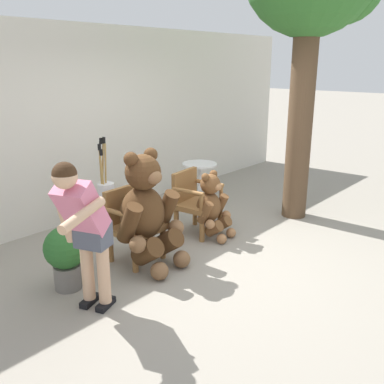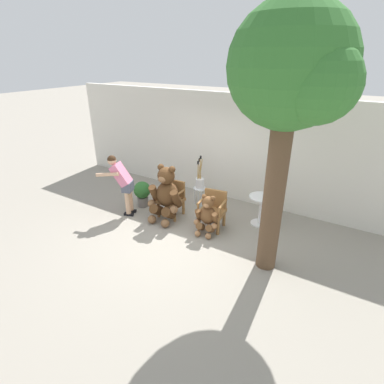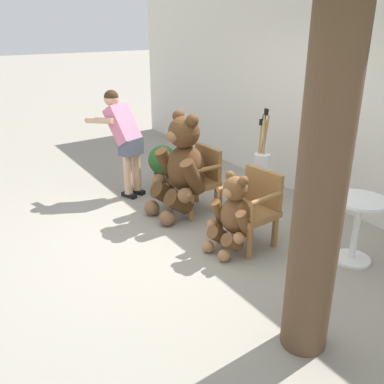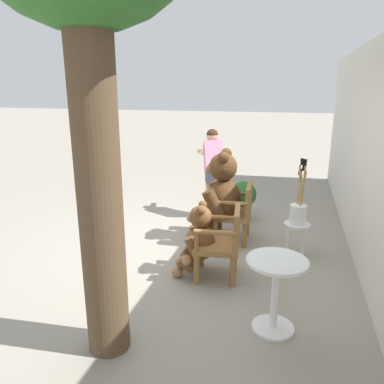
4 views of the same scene
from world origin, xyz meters
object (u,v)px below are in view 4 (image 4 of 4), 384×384
(wooden_chair_right, at_px, (222,241))
(white_stool, at_px, (297,231))
(person_visitor, at_px, (214,166))
(brush_bucket, at_px, (298,210))
(teddy_bear_small, at_px, (198,240))
(wooden_chair_left, at_px, (237,211))
(teddy_bear_large, at_px, (220,197))
(round_side_table, at_px, (276,287))
(potted_plant, at_px, (243,198))

(wooden_chair_right, relative_size, white_stool, 1.87)
(wooden_chair_right, relative_size, person_visitor, 0.57)
(white_stool, xyz_separation_m, brush_bucket, (-0.00, 0.00, 0.29))
(teddy_bear_small, distance_m, person_visitor, 2.25)
(wooden_chair_left, bearing_deg, wooden_chair_right, -0.02)
(teddy_bear_large, bearing_deg, round_side_table, 24.71)
(teddy_bear_large, bearing_deg, wooden_chair_left, 91.34)
(brush_bucket, bearing_deg, teddy_bear_large, -104.13)
(potted_plant, bearing_deg, wooden_chair_right, 0.68)
(wooden_chair_right, distance_m, person_visitor, 2.29)
(teddy_bear_large, height_order, brush_bucket, teddy_bear_large)
(wooden_chair_right, distance_m, round_side_table, 1.12)
(potted_plant, bearing_deg, white_stool, 36.02)
(wooden_chair_right, relative_size, teddy_bear_small, 0.95)
(teddy_bear_large, height_order, potted_plant, teddy_bear_large)
(teddy_bear_small, height_order, round_side_table, teddy_bear_small)
(wooden_chair_left, distance_m, potted_plant, 0.93)
(white_stool, bearing_deg, brush_bucket, 145.44)
(teddy_bear_large, relative_size, round_side_table, 1.89)
(teddy_bear_large, relative_size, brush_bucket, 1.54)
(person_visitor, distance_m, potted_plant, 0.76)
(wooden_chair_left, height_order, white_stool, wooden_chair_left)
(wooden_chair_right, relative_size, potted_plant, 1.26)
(brush_bucket, distance_m, potted_plant, 1.52)
(teddy_bear_small, height_order, brush_bucket, brush_bucket)
(wooden_chair_right, height_order, round_side_table, wooden_chair_right)
(wooden_chair_right, xyz_separation_m, white_stool, (-0.83, 0.86, -0.11))
(brush_bucket, xyz_separation_m, potted_plant, (-1.21, -0.88, -0.25))
(wooden_chair_left, xyz_separation_m, potted_plant, (-0.92, -0.02, -0.07))
(round_side_table, height_order, potted_plant, round_side_table)
(wooden_chair_right, bearing_deg, round_side_table, 36.95)
(person_visitor, relative_size, white_stool, 3.28)
(person_visitor, xyz_separation_m, brush_bucket, (1.33, 1.44, -0.26))
(white_stool, bearing_deg, teddy_bear_large, -104.30)
(wooden_chair_left, bearing_deg, round_side_table, 18.39)
(teddy_bear_small, bearing_deg, teddy_bear_large, 178.21)
(teddy_bear_small, bearing_deg, wooden_chair_right, 92.71)
(wooden_chair_left, bearing_deg, person_visitor, -151.14)
(wooden_chair_right, bearing_deg, potted_plant, -179.32)
(wooden_chair_right, distance_m, potted_plant, 2.05)
(person_visitor, bearing_deg, wooden_chair_left, 28.86)
(wooden_chair_left, height_order, brush_bucket, brush_bucket)
(wooden_chair_right, bearing_deg, teddy_bear_small, -87.29)
(wooden_chair_left, relative_size, wooden_chair_right, 1.00)
(person_visitor, relative_size, round_side_table, 2.10)
(round_side_table, bearing_deg, potted_plant, -166.70)
(person_visitor, bearing_deg, brush_bucket, 47.16)
(wooden_chair_left, height_order, potted_plant, wooden_chair_left)
(person_visitor, height_order, brush_bucket, person_visitor)
(person_visitor, bearing_deg, wooden_chair_right, 14.86)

